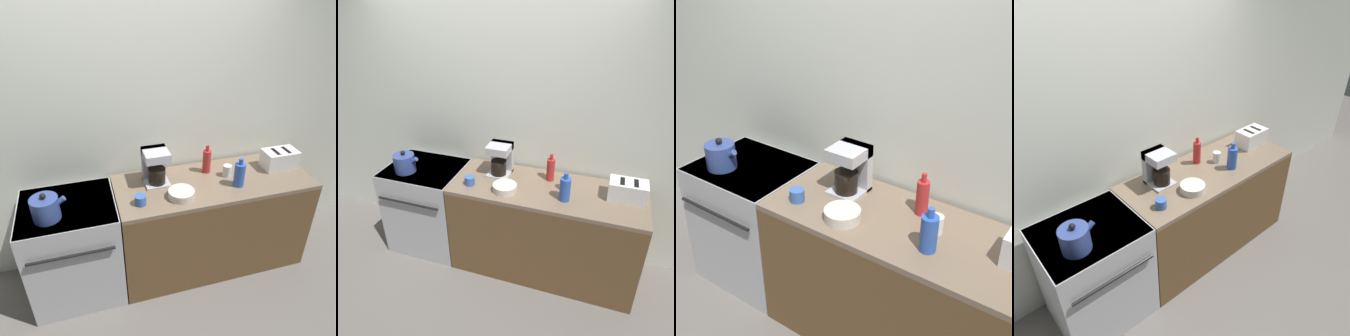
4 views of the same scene
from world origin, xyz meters
TOP-DOWN VIEW (x-y plane):
  - ground_plane at (0.00, 0.00)m, footprint 12.00×12.00m
  - wall_back at (0.00, 0.71)m, footprint 8.00×0.05m
  - stove at (-0.62, 0.32)m, footprint 0.74×0.67m
  - counter_block at (0.60, 0.33)m, footprint 1.70×0.65m
  - kettle at (-0.75, 0.20)m, footprint 0.25×0.20m
  - toaster at (1.26, 0.38)m, footprint 0.31×0.19m
  - coffee_maker at (0.12, 0.45)m, footprint 0.20×0.22m
  - bottle_red at (0.59, 0.48)m, footprint 0.07×0.07m
  - bottle_blue at (0.77, 0.20)m, footprint 0.09×0.09m
  - cup_blue at (-0.07, 0.17)m, footprint 0.09×0.09m
  - cup_white at (0.74, 0.36)m, footprint 0.07×0.07m
  - bowl at (0.26, 0.17)m, footprint 0.21×0.21m

SIDE VIEW (x-z plane):
  - ground_plane at x=0.00m, z-range 0.00..0.00m
  - counter_block at x=0.60m, z-range 0.00..0.91m
  - stove at x=-0.62m, z-range 0.01..0.93m
  - bowl at x=0.26m, z-range 0.91..0.98m
  - cup_blue at x=-0.07m, z-range 0.91..0.99m
  - cup_white at x=0.74m, z-range 0.91..1.02m
  - toaster at x=1.26m, z-range 0.91..1.08m
  - kettle at x=-0.75m, z-range 0.89..1.11m
  - bottle_blue at x=0.77m, z-range 0.89..1.15m
  - bottle_red at x=0.59m, z-range 0.89..1.15m
  - coffee_maker at x=0.12m, z-range 0.92..1.22m
  - wall_back at x=0.00m, z-range 0.00..2.60m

